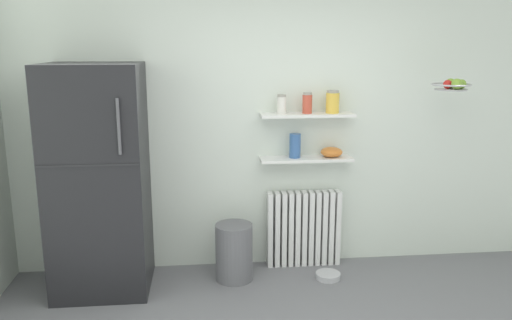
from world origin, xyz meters
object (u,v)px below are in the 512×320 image
at_px(storage_jar_0, 282,104).
at_px(vase, 295,146).
at_px(refrigerator, 99,180).
at_px(radiator, 304,228).
at_px(hanging_fruit_basket, 453,85).
at_px(storage_jar_1, 307,103).
at_px(pet_food_bowl, 328,276).
at_px(storage_jar_2, 333,102).
at_px(trash_bin, 234,252).
at_px(shelf_bowl, 332,152).

height_order(storage_jar_0, vase, storage_jar_0).
height_order(refrigerator, radiator, refrigerator).
xyz_separation_m(vase, hanging_fruit_basket, (1.24, -0.27, 0.53)).
distance_m(refrigerator, storage_jar_1, 1.81).
xyz_separation_m(pet_food_bowl, hanging_fruit_basket, (0.98, 0.02, 1.60)).
xyz_separation_m(storage_jar_2, vase, (-0.32, -0.00, -0.37)).
bearing_deg(storage_jar_2, trash_bin, -166.09).
distance_m(storage_jar_1, vase, 0.38).
height_order(refrigerator, trash_bin, refrigerator).
bearing_deg(refrigerator, storage_jar_0, 8.83).
relative_size(refrigerator, storage_jar_0, 11.18).
height_order(storage_jar_0, shelf_bowl, storage_jar_0).
height_order(refrigerator, hanging_fruit_basket, refrigerator).
bearing_deg(hanging_fruit_basket, refrigerator, 179.27).
distance_m(refrigerator, radiator, 1.81).
relative_size(storage_jar_0, pet_food_bowl, 0.77).
bearing_deg(hanging_fruit_basket, trash_bin, 178.24).
distance_m(shelf_bowl, pet_food_bowl, 1.06).
xyz_separation_m(storage_jar_0, storage_jar_2, (0.44, 0.00, 0.01)).
relative_size(radiator, trash_bin, 1.40).
xyz_separation_m(storage_jar_1, shelf_bowl, (0.22, 0.00, -0.43)).
bearing_deg(vase, hanging_fruit_basket, -12.20).
bearing_deg(refrigerator, storage_jar_1, 7.72).
xyz_separation_m(refrigerator, storage_jar_1, (1.70, 0.23, 0.56)).
distance_m(refrigerator, storage_jar_0, 1.60).
height_order(storage_jar_1, shelf_bowl, storage_jar_1).
relative_size(vase, shelf_bowl, 1.11).
distance_m(storage_jar_1, shelf_bowl, 0.48).
bearing_deg(storage_jar_1, radiator, 90.00).
xyz_separation_m(radiator, vase, (-0.10, -0.03, 0.76)).
xyz_separation_m(shelf_bowl, trash_bin, (-0.86, -0.21, -0.80)).
bearing_deg(refrigerator, radiator, 8.71).
height_order(vase, pet_food_bowl, vase).
bearing_deg(pet_food_bowl, storage_jar_2, 77.44).
xyz_separation_m(refrigerator, storage_jar_2, (1.92, 0.23, 0.57)).
xyz_separation_m(storage_jar_2, shelf_bowl, (0.01, -0.00, -0.43)).
bearing_deg(refrigerator, trash_bin, 0.99).
height_order(radiator, pet_food_bowl, radiator).
xyz_separation_m(storage_jar_1, hanging_fruit_basket, (1.14, -0.27, 0.16)).
height_order(storage_jar_0, storage_jar_1, storage_jar_1).
xyz_separation_m(radiator, pet_food_bowl, (0.15, -0.32, -0.31)).
bearing_deg(hanging_fruit_basket, shelf_bowl, 163.71).
distance_m(storage_jar_0, vase, 0.38).
distance_m(storage_jar_2, hanging_fruit_basket, 0.97).
xyz_separation_m(refrigerator, hanging_fruit_basket, (2.84, -0.04, 0.72)).
bearing_deg(storage_jar_1, refrigerator, -172.28).
bearing_deg(shelf_bowl, refrigerator, -173.17).
height_order(vase, hanging_fruit_basket, hanging_fruit_basket).
distance_m(vase, hanging_fruit_basket, 1.37).
height_order(storage_jar_1, hanging_fruit_basket, hanging_fruit_basket).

